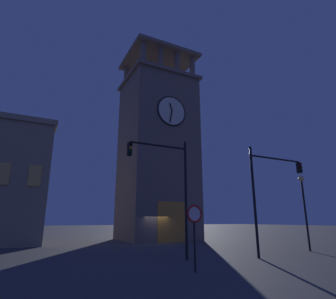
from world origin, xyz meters
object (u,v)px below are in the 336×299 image
(clocktower, at_px, (157,152))
(street_lamp, at_px, (304,198))
(no_horn_sign, at_px, (195,219))
(traffic_signal_near, at_px, (170,178))
(traffic_signal_mid, at_px, (269,183))

(clocktower, height_order, street_lamp, clocktower)
(street_lamp, height_order, no_horn_sign, street_lamp)
(clocktower, relative_size, no_horn_sign, 9.01)
(clocktower, bearing_deg, street_lamp, 108.69)
(clocktower, relative_size, traffic_signal_near, 3.70)
(traffic_signal_mid, xyz_separation_m, no_horn_sign, (7.11, 2.10, -2.26))
(traffic_signal_mid, relative_size, no_horn_sign, 2.39)
(clocktower, distance_m, no_horn_sign, 20.92)
(street_lamp, bearing_deg, traffic_signal_mid, 12.82)
(street_lamp, bearing_deg, clocktower, -71.31)
(clocktower, relative_size, traffic_signal_mid, 3.77)
(clocktower, bearing_deg, traffic_signal_mid, 92.06)
(street_lamp, bearing_deg, no_horn_sign, 15.07)
(street_lamp, relative_size, no_horn_sign, 1.93)
(traffic_signal_near, xyz_separation_m, street_lamp, (-11.13, 0.27, -0.74))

